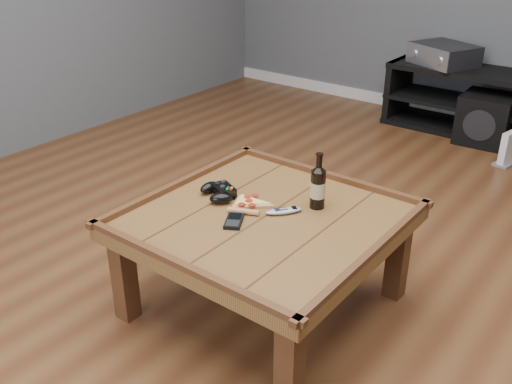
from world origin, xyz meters
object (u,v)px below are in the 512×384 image
Objects in this scene: beer_bottle at (318,186)px; remote_control at (284,211)px; av_receiver at (444,54)px; game_console at (508,150)px; smartphone at (234,221)px; media_console at (479,103)px; coffee_table at (265,228)px; pizza_slice at (248,204)px; game_controller at (219,192)px; subwoofer at (486,119)px.

beer_bottle is 0.18m from remote_control.
av_receiver is 2.33× the size of game_console.
remote_control is (0.11, 0.19, 0.00)m from smartphone.
beer_bottle reaches higher than media_console.
coffee_table is 3.74× the size of pizza_slice.
game_controller reaches higher than game_console.
beer_bottle is 0.38m from smartphone.
pizza_slice is 2.33m from game_console.
coffee_table is 0.15m from smartphone.
beer_bottle is 1.03× the size of game_console.
smartphone is 0.89× the size of remote_control.
game_console is at bearing 97.83° from game_controller.
media_console is 5.09× the size of pizza_slice.
beer_bottle is at bearing -85.41° from game_console.
beer_bottle reaches higher than pizza_slice.
smartphone is (0.20, -0.14, -0.02)m from game_controller.
game_controller is (-0.27, -2.74, 0.23)m from media_console.
game_controller is 2.63m from subwoofer.
remote_control is at bearing 54.87° from coffee_table.
coffee_table and pizza_slice have the same top height.
pizza_slice is (-0.11, -2.72, 0.21)m from media_console.
remote_control is at bearing -89.01° from media_console.
remote_control is 2.71m from av_receiver.
game_controller reaches higher than media_console.
beer_bottle is at bearing -92.54° from subwoofer.
coffee_table is 1.85× the size of av_receiver.
pizza_slice is 0.71× the size of subwoofer.
media_console is 0.19m from subwoofer.
pizza_slice is at bearing -97.82° from subwoofer.
smartphone is at bearing -60.73° from av_receiver.
media_console is 0.62m from game_console.
remote_control is at bearing -58.01° from av_receiver.
media_console reaches higher than remote_control.
smartphone is 0.35× the size of subwoofer.
pizza_slice is (0.15, 0.01, -0.02)m from game_controller.
av_receiver is (-0.45, 2.55, 0.03)m from beer_bottle.
remote_control is at bearing 30.02° from smartphone.
remote_control is (0.05, -2.68, 0.22)m from media_console.
media_console is at bearing 25.01° from av_receiver.
pizza_slice is 0.16m from smartphone.
coffee_table is 2.33m from game_console.
game_controller is 0.70× the size of pizza_slice.
pizza_slice is at bearing -90.77° from game_console.
coffee_table is 0.13m from pizza_slice.
media_console is 10.25× the size of smartphone.
media_console is 5.73× the size of beer_bottle.
remote_control is at bearing -121.22° from beer_bottle.
pizza_slice is 2.60m from subwoofer.
av_receiver is 0.97m from game_console.
pizza_slice is 0.50× the size of av_receiver.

